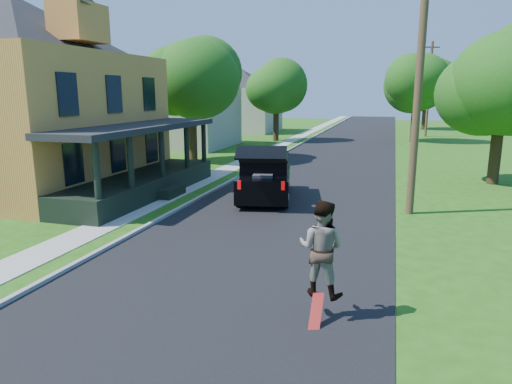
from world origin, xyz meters
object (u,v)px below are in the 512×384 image
(black_suv, at_px, (265,177))
(skateboarder, at_px, (321,248))
(tree_right_near, at_px, (503,77))
(utility_pole_near, at_px, (419,78))

(black_suv, distance_m, skateboarder, 10.63)
(black_suv, height_order, tree_right_near, tree_right_near)
(tree_right_near, bearing_deg, black_suv, -147.30)
(skateboarder, xyz_separation_m, utility_pole_near, (2.00, 9.00, 3.55))
(skateboarder, bearing_deg, tree_right_near, -101.05)
(black_suv, height_order, skateboarder, black_suv)
(black_suv, relative_size, utility_pole_near, 0.59)
(black_suv, bearing_deg, skateboarder, -80.28)
(black_suv, relative_size, skateboarder, 2.89)
(skateboarder, bearing_deg, utility_pole_near, -93.05)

